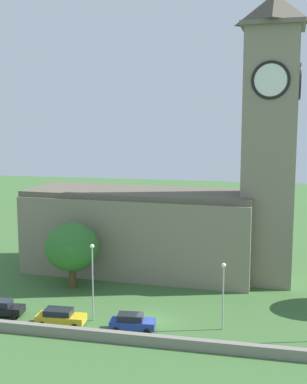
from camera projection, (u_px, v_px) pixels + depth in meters
ground_plane at (177, 276)px, 65.18m from camera, size 200.00×200.00×0.00m
church at (174, 207)px, 65.22m from camera, size 35.30×12.40×34.44m
quay_barrier at (138, 339)px, 45.49m from camera, size 41.64×0.70×0.99m
car_black at (0, 308)px, 51.99m from camera, size 4.86×2.50×1.66m
car_yellow at (60, 317)px, 49.67m from camera, size 4.88×2.43×1.63m
car_blue at (132, 322)px, 48.34m from camera, size 4.48×2.37×1.66m
streetlamp_west_mid at (92, 271)px, 50.16m from camera, size 0.44×0.44×7.89m
streetlamp_central at (223, 285)px, 48.06m from camera, size 0.44×0.44×6.62m
tree_by_tower at (72, 247)px, 60.00m from camera, size 6.40×6.40×7.95m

